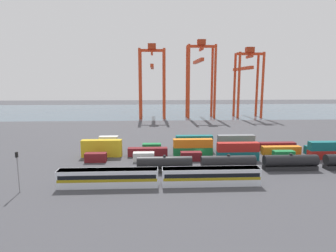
{
  "coord_description": "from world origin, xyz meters",
  "views": [
    {
      "loc": [
        -13.68,
        -82.22,
        23.09
      ],
      "look_at": [
        -8.26,
        32.23,
        4.5
      ],
      "focal_mm": 30.28,
      "sensor_mm": 36.0,
      "label": 1
    }
  ],
  "objects": [
    {
      "name": "ground_plane",
      "position": [
        0.0,
        40.0,
        0.0
      ],
      "size": [
        420.0,
        420.0,
        0.0
      ],
      "primitive_type": "plane",
      "color": "#424247"
    },
    {
      "name": "harbour_water",
      "position": [
        0.0,
        134.64,
        0.0
      ],
      "size": [
        400.0,
        110.0,
        0.01
      ],
      "primitive_type": "cube",
      "color": "#475B6B",
      "rests_on": "ground_plane"
    },
    {
      "name": "passenger_train",
      "position": [
        -12.59,
        -22.44,
        2.14
      ],
      "size": [
        44.41,
        3.14,
        3.9
      ],
      "color": "silver",
      "rests_on": "ground_plane"
    },
    {
      "name": "freight_tank_row",
      "position": [
        13.28,
        -12.76,
        2.04
      ],
      "size": [
        63.09,
        2.87,
        4.33
      ],
      "color": "#232326",
      "rests_on": "ground_plane"
    },
    {
      "name": "signal_mast",
      "position": [
        -41.88,
        -24.88,
        5.53
      ],
      "size": [
        0.36,
        0.6,
        8.64
      ],
      "color": "gray",
      "rests_on": "ground_plane"
    },
    {
      "name": "shipping_container_0",
      "position": [
        -30.6,
        -3.04,
        1.3
      ],
      "size": [
        6.04,
        2.44,
        2.6
      ],
      "primitive_type": "cube",
      "color": "maroon",
      "rests_on": "ground_plane"
    },
    {
      "name": "shipping_container_1",
      "position": [
        -16.92,
        -3.04,
        1.3
      ],
      "size": [
        6.04,
        2.44,
        2.6
      ],
      "primitive_type": "cube",
      "color": "silver",
      "rests_on": "ground_plane"
    },
    {
      "name": "shipping_container_2",
      "position": [
        -3.23,
        -3.04,
        1.3
      ],
      "size": [
        6.04,
        2.44,
        2.6
      ],
      "primitive_type": "cube",
      "color": "maroon",
      "rests_on": "ground_plane"
    },
    {
      "name": "shipping_container_3",
      "position": [
        10.45,
        -3.04,
        1.3
      ],
      "size": [
        12.1,
        2.44,
        2.6
      ],
      "primitive_type": "cube",
      "color": "#146066",
      "rests_on": "ground_plane"
    },
    {
      "name": "shipping_container_4",
      "position": [
        10.45,
        -3.04,
        3.9
      ],
      "size": [
        12.1,
        2.44,
        2.6
      ],
      "primitive_type": "cube",
      "color": "#AD211C",
      "rests_on": "shipping_container_3"
    },
    {
      "name": "shipping_container_5",
      "position": [
        24.13,
        -3.04,
        1.3
      ],
      "size": [
        6.04,
        2.44,
        2.6
      ],
      "primitive_type": "cube",
      "color": "#197538",
      "rests_on": "ground_plane"
    },
    {
      "name": "shipping_container_6",
      "position": [
        37.82,
        -3.04,
        1.3
      ],
      "size": [
        12.1,
        2.44,
        2.6
      ],
      "primitive_type": "cube",
      "color": "#AD211C",
      "rests_on": "ground_plane"
    },
    {
      "name": "shipping_container_7",
      "position": [
        37.82,
        -3.04,
        3.9
      ],
      "size": [
        12.1,
        2.44,
        2.6
      ],
      "primitive_type": "cube",
      "color": "#146066",
      "rests_on": "shipping_container_6"
    },
    {
      "name": "shipping_container_9",
      "position": [
        -29.86,
        2.59,
        1.3
      ],
      "size": [
        12.1,
        2.44,
        2.6
      ],
      "primitive_type": "cube",
      "color": "gold",
      "rests_on": "ground_plane"
    },
    {
      "name": "shipping_container_10",
      "position": [
        -29.86,
        2.59,
        3.9
      ],
      "size": [
        12.1,
        2.44,
        2.6
      ],
      "primitive_type": "cube",
      "color": "gold",
      "rests_on": "shipping_container_9"
    },
    {
      "name": "shipping_container_11",
      "position": [
        -15.92,
        2.59,
        1.3
      ],
      "size": [
        12.1,
        2.44,
        2.6
      ],
      "primitive_type": "cube",
      "color": "maroon",
      "rests_on": "ground_plane"
    },
    {
      "name": "shipping_container_12",
      "position": [
        -1.98,
        2.59,
        1.3
      ],
      "size": [
        12.1,
        2.44,
        2.6
      ],
      "primitive_type": "cube",
      "color": "#197538",
      "rests_on": "ground_plane"
    },
    {
      "name": "shipping_container_13",
      "position": [
        -1.98,
        2.59,
        3.9
      ],
      "size": [
        12.1,
        2.44,
        2.6
      ],
      "primitive_type": "cube",
      "color": "orange",
      "rests_on": "shipping_container_12"
    },
    {
      "name": "shipping_container_14",
      "position": [
        11.97,
        2.59,
        1.3
      ],
      "size": [
        12.1,
        2.44,
        2.6
      ],
      "primitive_type": "cube",
      "color": "#197538",
      "rests_on": "ground_plane"
    },
    {
      "name": "shipping_container_15",
      "position": [
        25.91,
        2.59,
        1.3
      ],
      "size": [
        12.1,
        2.44,
        2.6
      ],
      "primitive_type": "cube",
      "color": "orange",
      "rests_on": "ground_plane"
    },
    {
      "name": "shipping_container_16",
      "position": [
        39.85,
        2.59,
        1.3
      ],
      "size": [
        12.1,
        2.44,
        2.6
      ],
      "primitive_type": "cube",
      "color": "#146066",
      "rests_on": "ground_plane"
    },
    {
      "name": "shipping_container_19",
      "position": [
        -28.67,
        8.22,
        1.3
      ],
      "size": [
        6.04,
        2.44,
        2.6
      ],
      "primitive_type": "cube",
      "color": "maroon",
      "rests_on": "ground_plane"
    },
    {
      "name": "shipping_container_20",
      "position": [
        -28.67,
        8.22,
        3.9
      ],
      "size": [
        6.04,
        2.44,
        2.6
      ],
      "primitive_type": "cube",
      "color": "silver",
      "rests_on": "shipping_container_19"
    },
    {
      "name": "shipping_container_21",
      "position": [
        -14.73,
        8.22,
        1.3
      ],
      "size": [
        6.04,
        2.44,
        2.6
      ],
      "primitive_type": "cube",
      "color": "#197538",
      "rests_on": "ground_plane"
    },
    {
      "name": "shipping_container_22",
      "position": [
        -0.79,
        8.22,
        1.3
      ],
      "size": [
        12.1,
        2.44,
        2.6
      ],
      "primitive_type": "cube",
      "color": "maroon",
      "rests_on": "ground_plane"
    },
    {
      "name": "shipping_container_23",
      "position": [
        -0.79,
        8.22,
        3.9
      ],
      "size": [
        12.1,
        2.44,
        2.6
      ],
      "primitive_type": "cube",
      "color": "#146066",
      "rests_on": "shipping_container_22"
    },
    {
      "name": "shipping_container_24",
      "position": [
        13.14,
        8.22,
        1.3
      ],
      "size": [
        12.1,
        2.44,
        2.6
      ],
      "primitive_type": "cube",
      "color": "#197538",
      "rests_on": "ground_plane"
    },
    {
      "name": "shipping_container_25",
      "position": [
        13.14,
        8.22,
        3.9
      ],
      "size": [
        12.1,
        2.44,
        2.6
      ],
      "primitive_type": "cube",
      "color": "slate",
      "rests_on": "shipping_container_24"
    },
    {
      "name": "shipping_container_26",
      "position": [
        27.08,
        8.22,
        1.3
      ],
      "size": [
        12.1,
        2.44,
        2.6
      ],
      "primitive_type": "cube",
      "color": "maroon",
      "rests_on": "ground_plane"
    },
    {
      "name": "gantry_crane_west",
      "position": [
        -15.08,
        95.65,
        27.07
      ],
      "size": [
        16.05,
        36.27,
        44.72
      ],
      "color": "red",
      "rests_on": "ground_plane"
    },
    {
      "name": "gantry_crane_central",
      "position": [
        14.77,
        95.51,
        28.8
      ],
      "size": [
        17.52,
        34.59,
        47.27
      ],
      "color": "red",
      "rests_on": "ground_plane"
    },
    {
      "name": "gantry_crane_east",
      "position": [
        44.61,
        96.28,
        26.17
      ],
      "size": [
        16.2,
        38.54,
        42.97
      ],
      "color": "red",
      "rests_on": "ground_plane"
    }
  ]
}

